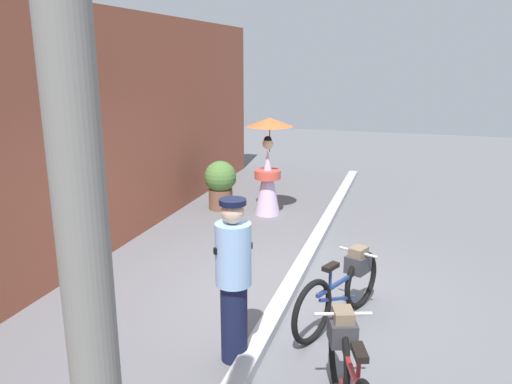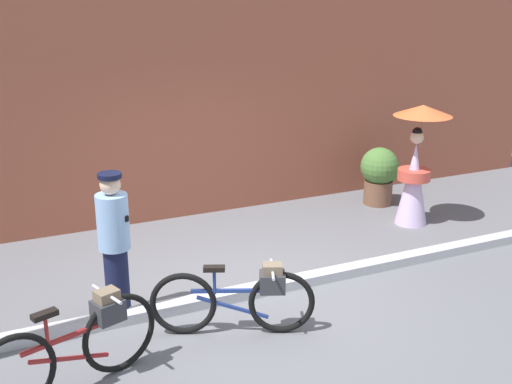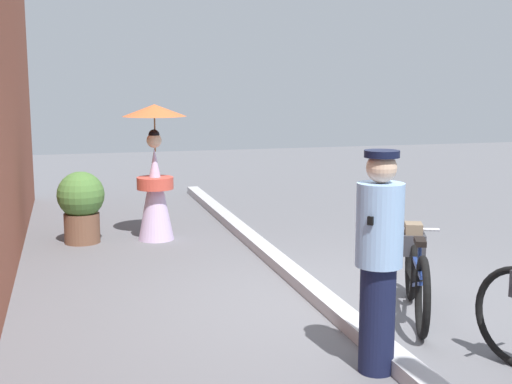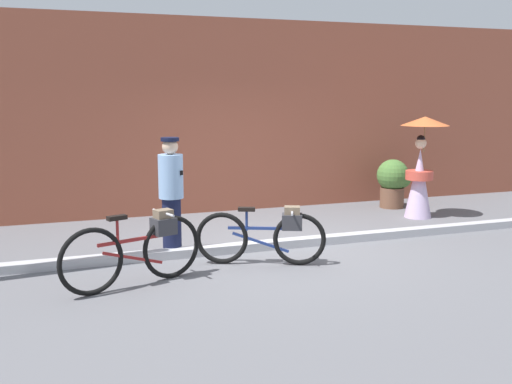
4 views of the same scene
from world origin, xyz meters
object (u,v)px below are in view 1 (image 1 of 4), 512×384
Objects in this scene: bicycle_far_side at (342,287)px; potted_plant_by_door at (221,182)px; utility_pole at (80,206)px; person_officer at (234,277)px; person_with_parasol at (268,165)px; bicycle_near_officer at (349,377)px.

potted_plant_by_door is at bearing 37.53° from bicycle_far_side.
potted_plant_by_door is 8.18m from utility_pole.
person_officer is 1.72× the size of potted_plant_by_door.
person_with_parasol is (4.72, 1.00, 0.07)m from person_officer.
utility_pole is (-7.51, -1.47, 1.46)m from person_with_parasol.
bicycle_far_side is 4.15m from person_with_parasol.
bicycle_far_side is 4.70m from potted_plant_by_door.
person_officer reaches higher than potted_plant_by_door.
person_with_parasol reaches higher than person_officer.
utility_pole is (-7.58, -2.43, 1.87)m from potted_plant_by_door.
bicycle_far_side is 1.47m from person_officer.
utility_pole reaches higher than bicycle_near_officer.
bicycle_far_side is 4.36m from utility_pole.
bicycle_near_officer is 6.28m from potted_plant_by_door.
bicycle_near_officer is at bearing -170.41° from bicycle_far_side.
person_with_parasol is 0.38× the size of utility_pole.
person_officer is at bearing -168.04° from person_with_parasol.
bicycle_near_officer is 1.81× the size of potted_plant_by_door.
bicycle_near_officer is at bearing -118.19° from person_officer.
potted_plant_by_door is (0.07, 0.96, -0.41)m from person_with_parasol.
utility_pole reaches higher than potted_plant_by_door.
potted_plant_by_door is at bearing 22.30° from person_officer.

